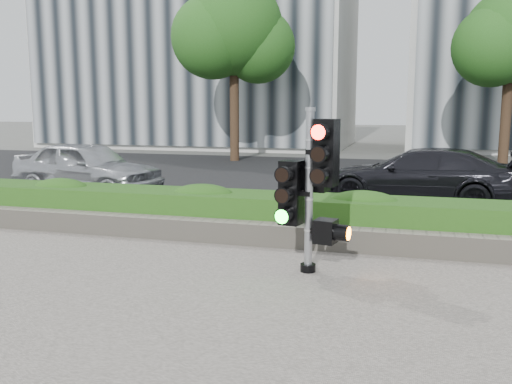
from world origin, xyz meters
TOP-DOWN VIEW (x-y plane):
  - ground at (0.00, 0.00)m, footprint 120.00×120.00m
  - sidewalk at (0.00, -2.50)m, footprint 16.00×11.00m
  - road at (0.00, 10.00)m, footprint 60.00×13.00m
  - curb at (0.00, 3.15)m, footprint 60.00×0.25m
  - stone_wall at (0.00, 1.90)m, footprint 12.00×0.32m
  - hedge at (0.00, 2.55)m, footprint 12.00×1.00m
  - building_left at (-9.00, 23.00)m, footprint 16.00×9.00m
  - tree_left at (-4.52, 14.56)m, footprint 4.61×4.03m
  - tree_right at (5.48, 15.55)m, footprint 4.10×3.58m
  - traffic_signal at (0.98, 0.75)m, footprint 0.76×0.60m
  - car_silver at (-5.36, 5.51)m, footprint 4.06×2.18m
  - car_dark at (2.39, 6.44)m, footprint 4.43×2.31m

SIDE VIEW (x-z plane):
  - ground at x=0.00m, z-range 0.00..0.00m
  - road at x=0.00m, z-range 0.00..0.02m
  - sidewalk at x=0.00m, z-range 0.00..0.03m
  - curb at x=0.00m, z-range 0.00..0.12m
  - stone_wall at x=0.00m, z-range 0.03..0.37m
  - hedge at x=0.00m, z-range 0.03..0.71m
  - car_dark at x=2.39m, z-range 0.02..1.25m
  - car_silver at x=-5.36m, z-range 0.02..1.33m
  - traffic_signal at x=0.98m, z-range 0.14..2.25m
  - tree_right at x=5.48m, z-range 1.22..7.75m
  - tree_left at x=-4.52m, z-range 1.37..8.72m
  - building_left at x=-9.00m, z-range 0.00..15.00m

